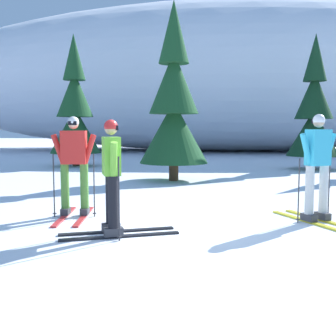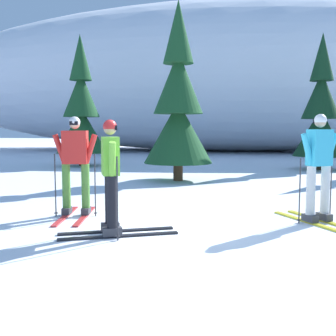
# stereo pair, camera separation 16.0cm
# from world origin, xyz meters

# --- Properties ---
(ground_plane) EXTENTS (120.00, 120.00, 0.00)m
(ground_plane) POSITION_xyz_m (0.00, 0.00, 0.00)
(ground_plane) COLOR white
(skier_cyan_jacket) EXTENTS (1.22, 1.64, 1.85)m
(skier_cyan_jacket) POSITION_xyz_m (2.13, 0.84, 0.97)
(skier_cyan_jacket) COLOR gold
(skier_cyan_jacket) RESTS_ON ground
(skier_lime_jacket) EXTENTS (1.80, 1.11, 1.74)m
(skier_lime_jacket) POSITION_xyz_m (-1.07, -0.61, 0.90)
(skier_lime_jacket) COLOR black
(skier_lime_jacket) RESTS_ON ground
(skier_red_jacket) EXTENTS (0.83, 1.73, 1.83)m
(skier_red_jacket) POSITION_xyz_m (-2.16, 0.61, 0.97)
(skier_red_jacket) COLOR red
(skier_red_jacket) RESTS_ON ground
(pine_tree_far_left) EXTENTS (2.17, 2.17, 5.62)m
(pine_tree_far_left) POSITION_xyz_m (-6.04, 10.45, 2.35)
(pine_tree_far_left) COLOR #47301E
(pine_tree_far_left) RESTS_ON ground
(pine_tree_center_left) EXTENTS (2.12, 2.12, 5.48)m
(pine_tree_center_left) POSITION_xyz_m (-1.13, 6.13, 2.29)
(pine_tree_center_left) COLOR #47301E
(pine_tree_center_left) RESTS_ON ground
(pine_tree_center_right) EXTENTS (2.05, 2.05, 5.30)m
(pine_tree_center_right) POSITION_xyz_m (3.79, 10.58, 2.22)
(pine_tree_center_right) COLOR #47301E
(pine_tree_center_right) RESTS_ON ground
(snow_ridge_background) EXTENTS (47.62, 17.66, 10.36)m
(snow_ridge_background) POSITION_xyz_m (-0.58, 24.33, 5.18)
(snow_ridge_background) COLOR white
(snow_ridge_background) RESTS_ON ground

